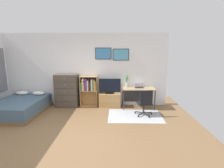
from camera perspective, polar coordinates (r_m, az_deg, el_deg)
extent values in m
plane|color=brown|center=(4.67, -13.80, -15.64)|extent=(7.20, 7.20, 0.00)
cube|color=white|center=(6.59, -8.85, 4.67)|extent=(6.12, 0.06, 2.70)
cube|color=black|center=(6.41, -2.90, 10.07)|extent=(0.59, 0.02, 0.42)
cube|color=teal|center=(6.40, -2.91, 10.07)|extent=(0.55, 0.01, 0.38)
cube|color=black|center=(6.40, 2.96, 9.73)|extent=(0.59, 0.02, 0.42)
cube|color=#4C93B7|center=(6.39, 2.97, 9.72)|extent=(0.55, 0.01, 0.38)
cube|color=slate|center=(7.31, -32.83, 3.89)|extent=(0.05, 0.40, 1.54)
cube|color=#B2B7BC|center=(5.69, 7.56, -10.34)|extent=(1.70, 1.20, 0.01)
cube|color=brown|center=(6.58, -28.13, -8.17)|extent=(1.47, 2.00, 0.10)
cube|color=#476075|center=(6.51, -28.32, -6.26)|extent=(1.43, 1.96, 0.36)
ellipsoid|color=white|center=(7.22, -27.66, -2.61)|extent=(0.45, 0.29, 0.14)
ellipsoid|color=white|center=(6.93, -23.17, -2.77)|extent=(0.45, 0.29, 0.14)
cube|color=#4C4238|center=(6.61, -14.74, -2.10)|extent=(0.83, 0.42, 1.21)
cube|color=#493F35|center=(6.53, -15.06, -6.64)|extent=(0.79, 0.01, 0.22)
sphere|color=#A59E8C|center=(6.52, -15.10, -6.68)|extent=(0.03, 0.03, 0.03)
cube|color=#493F35|center=(6.46, -15.17, -4.61)|extent=(0.79, 0.01, 0.22)
sphere|color=#A59E8C|center=(6.45, -15.21, -4.65)|extent=(0.03, 0.03, 0.03)
cube|color=#493F35|center=(6.40, -15.28, -2.54)|extent=(0.79, 0.01, 0.22)
sphere|color=#A59E8C|center=(6.39, -15.32, -2.57)|extent=(0.03, 0.03, 0.03)
cube|color=#493F35|center=(6.35, -15.39, -0.43)|extent=(0.79, 0.01, 0.22)
sphere|color=#A59E8C|center=(6.34, -15.43, -0.46)|extent=(0.03, 0.03, 0.03)
cube|color=#493F35|center=(6.31, -15.50, 1.71)|extent=(0.79, 0.01, 0.22)
sphere|color=#A59E8C|center=(6.30, -15.54, 1.69)|extent=(0.03, 0.03, 0.03)
cube|color=tan|center=(6.55, -10.32, -2.37)|extent=(0.02, 0.30, 1.14)
cube|color=tan|center=(6.45, -4.89, -2.44)|extent=(0.02, 0.30, 1.14)
cube|color=tan|center=(6.64, -7.50, -7.10)|extent=(0.64, 0.30, 0.02)
cube|color=tan|center=(6.49, -7.63, -2.21)|extent=(0.60, 0.30, 0.02)
cube|color=tan|center=(6.39, -7.76, 2.47)|extent=(0.60, 0.30, 0.02)
cube|color=tan|center=(6.63, -7.43, -2.11)|extent=(0.64, 0.01, 1.14)
cube|color=#2D8C4C|center=(6.48, -10.09, -0.80)|extent=(0.04, 0.24, 0.31)
cube|color=gold|center=(6.44, -9.77, -0.32)|extent=(0.03, 0.20, 0.43)
cube|color=white|center=(6.44, -9.43, -0.14)|extent=(0.03, 0.22, 0.47)
cube|color=red|center=(6.46, -9.07, -0.82)|extent=(0.03, 0.24, 0.31)
cube|color=#8C388C|center=(6.42, -8.78, -0.18)|extent=(0.03, 0.20, 0.46)
cube|color=#1E519E|center=(6.40, -8.45, -0.27)|extent=(0.03, 0.18, 0.45)
cube|color=white|center=(6.43, -8.01, -0.55)|extent=(0.04, 0.24, 0.38)
cube|color=red|center=(6.41, -7.69, -0.35)|extent=(0.03, 0.22, 0.42)
cube|color=black|center=(6.39, -7.35, -0.83)|extent=(0.04, 0.18, 0.32)
cube|color=#2D8C4C|center=(6.37, -7.01, -0.41)|extent=(0.03, 0.17, 0.42)
cube|color=white|center=(6.37, -6.63, -0.42)|extent=(0.04, 0.17, 0.42)
cube|color=#1E519E|center=(6.38, -6.25, -0.21)|extent=(0.03, 0.22, 0.46)
cube|color=orange|center=(6.38, -5.88, -0.38)|extent=(0.04, 0.22, 0.42)
cube|color=gold|center=(6.39, -5.52, -0.61)|extent=(0.03, 0.24, 0.36)
cube|color=tan|center=(6.45, -0.73, -5.32)|extent=(0.80, 0.40, 0.50)
cube|color=tan|center=(6.26, -0.80, -5.85)|extent=(0.80, 0.01, 0.02)
cube|color=black|center=(6.36, -0.74, -3.12)|extent=(0.28, 0.16, 0.02)
cube|color=black|center=(6.35, -0.74, -2.81)|extent=(0.06, 0.04, 0.05)
cube|color=black|center=(6.30, -0.75, -0.50)|extent=(0.79, 0.02, 0.50)
cube|color=black|center=(6.28, -0.75, -0.53)|extent=(0.76, 0.01, 0.47)
cube|color=tan|center=(6.27, 8.78, -1.45)|extent=(1.15, 0.62, 0.03)
cube|color=#2D2D30|center=(6.05, 3.85, -5.43)|extent=(0.03, 0.03, 0.71)
cube|color=#2D2D30|center=(6.19, 14.04, -5.36)|extent=(0.03, 0.03, 0.71)
cube|color=#2D2D30|center=(6.59, 3.65, -4.05)|extent=(0.03, 0.03, 0.71)
cube|color=#2D2D30|center=(6.72, 13.02, -4.01)|extent=(0.03, 0.03, 0.71)
cube|color=#2D2D30|center=(6.64, 8.37, -3.70)|extent=(1.09, 0.02, 0.50)
cylinder|color=#232326|center=(5.90, 12.97, -9.53)|extent=(0.05, 0.05, 0.05)
cube|color=#232326|center=(5.83, 11.70, -9.29)|extent=(0.28, 0.08, 0.02)
cylinder|color=#232326|center=(6.06, 10.28, -8.84)|extent=(0.05, 0.05, 0.05)
cube|color=#232326|center=(5.92, 10.34, -8.94)|extent=(0.06, 0.28, 0.02)
cylinder|color=#232326|center=(5.87, 7.72, -9.42)|extent=(0.05, 0.05, 0.05)
cube|color=#232326|center=(5.82, 9.05, -9.24)|extent=(0.27, 0.14, 0.02)
cylinder|color=#232326|center=(5.58, 8.75, -10.57)|extent=(0.05, 0.05, 0.05)
cube|color=#232326|center=(5.68, 9.59, -9.80)|extent=(0.21, 0.23, 0.02)
cylinder|color=#232326|center=(5.60, 12.17, -10.64)|extent=(0.05, 0.05, 0.05)
cube|color=#232326|center=(5.68, 11.27, -9.83)|extent=(0.16, 0.26, 0.02)
cylinder|color=#232326|center=(5.73, 10.45, -7.87)|extent=(0.04, 0.04, 0.30)
cube|color=black|center=(5.68, 10.51, -6.29)|extent=(0.52, 0.52, 0.03)
cube|color=black|center=(5.43, 11.33, -4.49)|extent=(0.40, 0.11, 0.45)
cube|color=#B7B7BC|center=(6.28, 8.96, -1.23)|extent=(0.35, 0.25, 0.01)
cube|color=black|center=(6.28, 8.96, -1.18)|extent=(0.33, 0.22, 0.00)
cube|color=#B7B7BC|center=(6.40, 8.76, 0.03)|extent=(0.35, 0.23, 0.07)
cube|color=navy|center=(6.40, 8.77, 0.04)|extent=(0.33, 0.21, 0.06)
ellipsoid|color=silver|center=(6.27, 11.06, -1.24)|extent=(0.06, 0.10, 0.03)
cylinder|color=silver|center=(6.40, 4.89, -0.23)|extent=(0.09, 0.09, 0.16)
cylinder|color=#3D8438|center=(6.38, 5.05, 0.85)|extent=(0.01, 0.01, 0.31)
sphere|color=#308B2C|center=(6.35, 5.07, 2.23)|extent=(0.07, 0.07, 0.07)
cylinder|color=#3D8438|center=(6.40, 4.89, 1.04)|extent=(0.01, 0.01, 0.34)
sphere|color=#308B2C|center=(6.37, 4.91, 2.56)|extent=(0.07, 0.07, 0.07)
cylinder|color=#3D8438|center=(6.38, 4.78, 0.82)|extent=(0.01, 0.01, 0.30)
sphere|color=#308B2C|center=(6.35, 4.81, 2.16)|extent=(0.07, 0.07, 0.07)
cylinder|color=#3D8438|center=(6.36, 4.93, 0.73)|extent=(0.01, 0.01, 0.29)
sphere|color=#308B2C|center=(6.33, 4.95, 2.02)|extent=(0.07, 0.07, 0.07)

